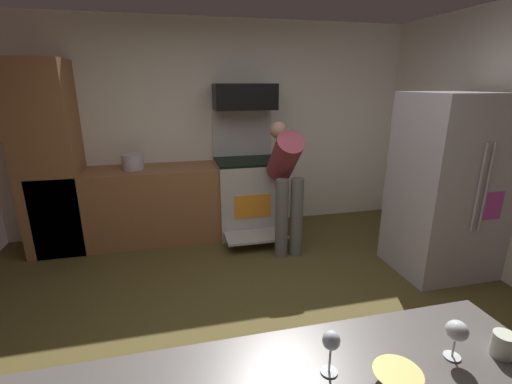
{
  "coord_description": "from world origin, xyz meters",
  "views": [
    {
      "loc": [
        -0.58,
        -2.25,
        1.86
      ],
      "look_at": [
        0.03,
        0.3,
        1.05
      ],
      "focal_mm": 24.88,
      "sensor_mm": 36.0,
      "label": 1
    }
  ],
  "objects_px": {
    "oven_range": "(247,193)",
    "stock_pot": "(133,162)",
    "wine_glass_mid": "(457,332)",
    "refrigerator": "(448,186)",
    "person_cook": "(286,177)",
    "mug_coffee": "(503,345)",
    "mixing_bowl_large": "(397,378)",
    "wine_glass_near": "(331,343)",
    "microwave": "(245,97)"
  },
  "relations": [
    {
      "from": "person_cook",
      "to": "mixing_bowl_large",
      "type": "bearing_deg",
      "value": -100.64
    },
    {
      "from": "refrigerator",
      "to": "person_cook",
      "type": "height_order",
      "value": "refrigerator"
    },
    {
      "from": "person_cook",
      "to": "wine_glass_near",
      "type": "xyz_separation_m",
      "value": [
        -0.72,
        -2.69,
        0.15
      ]
    },
    {
      "from": "wine_glass_near",
      "to": "microwave",
      "type": "bearing_deg",
      "value": 83.06
    },
    {
      "from": "wine_glass_mid",
      "to": "stock_pot",
      "type": "bearing_deg",
      "value": 112.52
    },
    {
      "from": "person_cook",
      "to": "wine_glass_near",
      "type": "bearing_deg",
      "value": -104.97
    },
    {
      "from": "person_cook",
      "to": "wine_glass_mid",
      "type": "height_order",
      "value": "person_cook"
    },
    {
      "from": "oven_range",
      "to": "person_cook",
      "type": "distance_m",
      "value": 0.78
    },
    {
      "from": "person_cook",
      "to": "refrigerator",
      "type": "bearing_deg",
      "value": -28.89
    },
    {
      "from": "mixing_bowl_large",
      "to": "wine_glass_mid",
      "type": "xyz_separation_m",
      "value": [
        0.27,
        0.06,
        0.08
      ]
    },
    {
      "from": "person_cook",
      "to": "mug_coffee",
      "type": "relative_size",
      "value": 15.94
    },
    {
      "from": "mixing_bowl_large",
      "to": "wine_glass_near",
      "type": "relative_size",
      "value": 0.96
    },
    {
      "from": "person_cook",
      "to": "wine_glass_mid",
      "type": "bearing_deg",
      "value": -95.28
    },
    {
      "from": "microwave",
      "to": "refrigerator",
      "type": "distance_m",
      "value": 2.42
    },
    {
      "from": "oven_range",
      "to": "wine_glass_near",
      "type": "bearing_deg",
      "value": -97.13
    },
    {
      "from": "mug_coffee",
      "to": "oven_range",
      "type": "bearing_deg",
      "value": 93.98
    },
    {
      "from": "mixing_bowl_large",
      "to": "mug_coffee",
      "type": "xyz_separation_m",
      "value": [
        0.45,
        0.03,
        0.02
      ]
    },
    {
      "from": "oven_range",
      "to": "stock_pot",
      "type": "xyz_separation_m",
      "value": [
        -1.34,
        0.01,
        0.48
      ]
    },
    {
      "from": "oven_range",
      "to": "mug_coffee",
      "type": "bearing_deg",
      "value": -86.02
    },
    {
      "from": "oven_range",
      "to": "microwave",
      "type": "distance_m",
      "value": 1.19
    },
    {
      "from": "microwave",
      "to": "mixing_bowl_large",
      "type": "distance_m",
      "value": 3.6
    },
    {
      "from": "refrigerator",
      "to": "mixing_bowl_large",
      "type": "bearing_deg",
      "value": -134.02
    },
    {
      "from": "wine_glass_near",
      "to": "stock_pot",
      "type": "height_order",
      "value": "stock_pot"
    },
    {
      "from": "wine_glass_mid",
      "to": "stock_pot",
      "type": "height_order",
      "value": "stock_pot"
    },
    {
      "from": "refrigerator",
      "to": "wine_glass_mid",
      "type": "height_order",
      "value": "refrigerator"
    },
    {
      "from": "oven_range",
      "to": "mixing_bowl_large",
      "type": "bearing_deg",
      "value": -93.68
    },
    {
      "from": "microwave",
      "to": "person_cook",
      "type": "xyz_separation_m",
      "value": [
        0.31,
        -0.72,
        -0.83
      ]
    },
    {
      "from": "oven_range",
      "to": "refrigerator",
      "type": "height_order",
      "value": "refrigerator"
    },
    {
      "from": "refrigerator",
      "to": "wine_glass_mid",
      "type": "relative_size",
      "value": 11.73
    },
    {
      "from": "wine_glass_mid",
      "to": "mug_coffee",
      "type": "bearing_deg",
      "value": -10.13
    },
    {
      "from": "microwave",
      "to": "wine_glass_near",
      "type": "xyz_separation_m",
      "value": [
        -0.41,
        -3.41,
        -0.68
      ]
    },
    {
      "from": "oven_range",
      "to": "refrigerator",
      "type": "bearing_deg",
      "value": -39.21
    },
    {
      "from": "person_cook",
      "to": "stock_pot",
      "type": "bearing_deg",
      "value": 158.9
    },
    {
      "from": "refrigerator",
      "to": "person_cook",
      "type": "relative_size",
      "value": 1.23
    },
    {
      "from": "oven_range",
      "to": "stock_pot",
      "type": "bearing_deg",
      "value": 179.45
    },
    {
      "from": "mug_coffee",
      "to": "stock_pot",
      "type": "xyz_separation_m",
      "value": [
        -1.58,
        3.4,
        0.04
      ]
    },
    {
      "from": "oven_range",
      "to": "microwave",
      "type": "xyz_separation_m",
      "value": [
        0.0,
        0.09,
        1.19
      ]
    },
    {
      "from": "microwave",
      "to": "refrigerator",
      "type": "xyz_separation_m",
      "value": [
        1.72,
        -1.5,
        -0.81
      ]
    },
    {
      "from": "oven_range",
      "to": "mixing_bowl_large",
      "type": "distance_m",
      "value": 3.45
    },
    {
      "from": "refrigerator",
      "to": "mixing_bowl_large",
      "type": "height_order",
      "value": "refrigerator"
    },
    {
      "from": "microwave",
      "to": "oven_range",
      "type": "bearing_deg",
      "value": -90.0
    },
    {
      "from": "oven_range",
      "to": "wine_glass_near",
      "type": "relative_size",
      "value": 9.22
    },
    {
      "from": "wine_glass_mid",
      "to": "stock_pot",
      "type": "xyz_separation_m",
      "value": [
        -1.4,
        3.37,
        -0.02
      ]
    },
    {
      "from": "mixing_bowl_large",
      "to": "refrigerator",
      "type": "bearing_deg",
      "value": 45.98
    },
    {
      "from": "wine_glass_mid",
      "to": "refrigerator",
      "type": "bearing_deg",
      "value": 49.38
    },
    {
      "from": "microwave",
      "to": "person_cook",
      "type": "relative_size",
      "value": 0.51
    },
    {
      "from": "refrigerator",
      "to": "mixing_bowl_large",
      "type": "xyz_separation_m",
      "value": [
        -1.94,
        -2.01,
        0.04
      ]
    },
    {
      "from": "wine_glass_near",
      "to": "wine_glass_mid",
      "type": "relative_size",
      "value": 1.11
    },
    {
      "from": "mixing_bowl_large",
      "to": "wine_glass_near",
      "type": "height_order",
      "value": "wine_glass_near"
    },
    {
      "from": "mug_coffee",
      "to": "stock_pot",
      "type": "bearing_deg",
      "value": 114.91
    }
  ]
}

